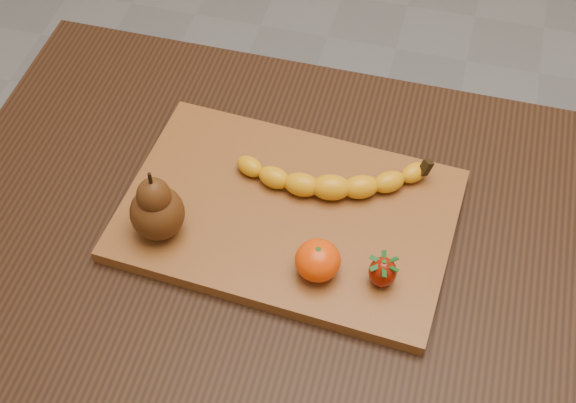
% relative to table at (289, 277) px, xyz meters
% --- Properties ---
extents(table, '(1.00, 0.70, 0.76)m').
position_rel_table_xyz_m(table, '(0.00, 0.00, 0.00)').
color(table, black).
rests_on(table, ground).
extents(cutting_board, '(0.47, 0.33, 0.02)m').
position_rel_table_xyz_m(cutting_board, '(-0.01, 0.03, 0.11)').
color(cutting_board, brown).
rests_on(cutting_board, table).
extents(banana, '(0.24, 0.11, 0.04)m').
position_rel_table_xyz_m(banana, '(0.04, 0.07, 0.14)').
color(banana, orange).
rests_on(banana, cutting_board).
extents(pear, '(0.08, 0.08, 0.11)m').
position_rel_table_xyz_m(pear, '(-0.17, -0.04, 0.17)').
color(pear, '#49240B').
rests_on(pear, cutting_board).
extents(mandarin, '(0.06, 0.06, 0.05)m').
position_rel_table_xyz_m(mandarin, '(0.05, -0.06, 0.14)').
color(mandarin, '#E83C02').
rests_on(mandarin, cutting_board).
extents(strawberry, '(0.05, 0.05, 0.05)m').
position_rel_table_xyz_m(strawberry, '(0.14, -0.05, 0.14)').
color(strawberry, maroon).
rests_on(strawberry, cutting_board).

